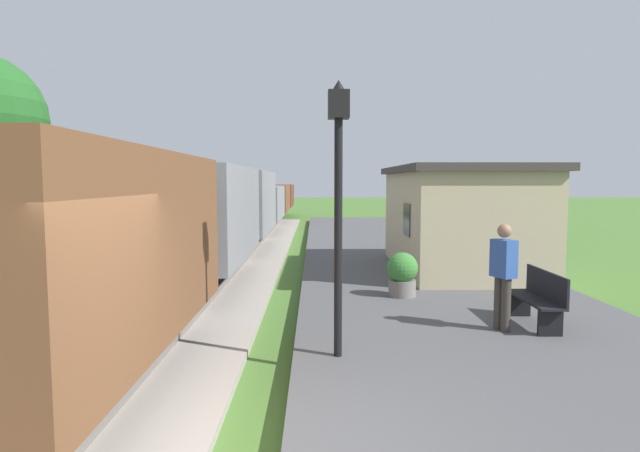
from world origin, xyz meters
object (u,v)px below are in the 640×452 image
at_px(freight_train, 244,208).
at_px(lamp_post_near, 338,168).
at_px(person_waiting, 503,273).
at_px(station_hut, 459,218).
at_px(potted_planter, 402,274).
at_px(bench_near_hut, 539,297).

height_order(freight_train, lamp_post_near, lamp_post_near).
distance_m(person_waiting, lamp_post_near, 3.35).
distance_m(station_hut, potted_planter, 4.05).
relative_size(bench_near_hut, person_waiting, 0.88).
relative_size(freight_train, lamp_post_near, 10.59).
xyz_separation_m(freight_train, lamp_post_near, (3.22, -14.35, 1.25)).
distance_m(person_waiting, potted_planter, 2.78).
bearing_deg(station_hut, person_waiting, -98.84).
height_order(bench_near_hut, person_waiting, person_waiting).
distance_m(station_hut, person_waiting, 5.91).
height_order(freight_train, potted_planter, freight_train).
bearing_deg(station_hut, lamp_post_near, -117.05).
bearing_deg(station_hut, potted_planter, -121.96).
xyz_separation_m(station_hut, potted_planter, (-2.09, -3.34, -0.93)).
bearing_deg(person_waiting, lamp_post_near, 1.74).
bearing_deg(person_waiting, bench_near_hut, 178.67).
bearing_deg(station_hut, freight_train, 132.85).
bearing_deg(bench_near_hut, station_hut, 87.87).
xyz_separation_m(freight_train, bench_near_hut, (6.59, -12.88, -0.83)).
xyz_separation_m(bench_near_hut, potted_planter, (-1.88, 2.21, 0.00)).
distance_m(bench_near_hut, potted_planter, 2.90).
distance_m(bench_near_hut, person_waiting, 0.88).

